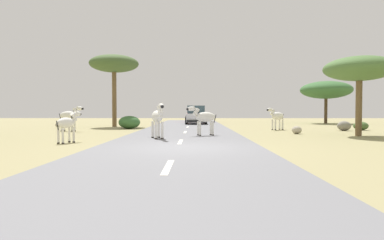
{
  "coord_description": "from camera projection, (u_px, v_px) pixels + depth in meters",
  "views": [
    {
      "loc": [
        0.37,
        -11.47,
        1.34
      ],
      "look_at": [
        0.13,
        9.7,
        0.72
      ],
      "focal_mm": 30.86,
      "sensor_mm": 36.0,
      "label": 1
    }
  ],
  "objects": [
    {
      "name": "zebra_1",
      "position": [
        67.0,
        123.0,
        13.61
      ],
      "size": [
        0.74,
        1.37,
        1.36
      ],
      "rotation": [
        0.0,
        0.0,
        5.91
      ],
      "color": "silver",
      "rests_on": "ground_plane"
    },
    {
      "name": "zebra_3",
      "position": [
        204.0,
        117.0,
        16.94
      ],
      "size": [
        1.58,
        0.82,
        1.56
      ],
      "rotation": [
        0.0,
        0.0,
        1.92
      ],
      "color": "silver",
      "rests_on": "road"
    },
    {
      "name": "tree_4",
      "position": [
        359.0,
        69.0,
        17.15
      ],
      "size": [
        3.6,
        3.6,
        4.14
      ],
      "color": "brown",
      "rests_on": "ground_plane"
    },
    {
      "name": "tree_3",
      "position": [
        326.0,
        90.0,
        33.44
      ],
      "size": [
        5.07,
        5.07,
        4.3
      ],
      "color": "#4C3823",
      "rests_on": "ground_plane"
    },
    {
      "name": "zebra_0",
      "position": [
        158.0,
        117.0,
        15.06
      ],
      "size": [
        0.85,
        1.71,
        1.67
      ],
      "rotation": [
        0.0,
        0.0,
        3.47
      ],
      "color": "silver",
      "rests_on": "road"
    },
    {
      "name": "car_1",
      "position": [
        196.0,
        115.0,
        31.73
      ],
      "size": [
        2.07,
        4.36,
        1.74
      ],
      "rotation": [
        0.0,
        0.0,
        3.16
      ],
      "color": "silver",
      "rests_on": "road"
    },
    {
      "name": "lane_markings",
      "position": [
        176.0,
        151.0,
        10.51
      ],
      "size": [
        0.16,
        56.0,
        0.01
      ],
      "color": "silver",
      "rests_on": "road"
    },
    {
      "name": "bush_2",
      "position": [
        361.0,
        126.0,
        22.23
      ],
      "size": [
        0.97,
        0.87,
        0.58
      ],
      "primitive_type": "ellipsoid",
      "color": "#425B2D",
      "rests_on": "ground_plane"
    },
    {
      "name": "rock_2",
      "position": [
        297.0,
        130.0,
        18.78
      ],
      "size": [
        0.55,
        0.52,
        0.44
      ],
      "primitive_type": "ellipsoid",
      "color": "#A89E8C",
      "rests_on": "ground_plane"
    },
    {
      "name": "rock_0",
      "position": [
        58.0,
        125.0,
        26.37
      ],
      "size": [
        0.47,
        0.37,
        0.37
      ],
      "primitive_type": "ellipsoid",
      "color": "gray",
      "rests_on": "ground_plane"
    },
    {
      "name": "ground_plane",
      "position": [
        185.0,
        149.0,
        11.51
      ],
      "size": [
        90.0,
        90.0,
        0.0
      ],
      "primitive_type": "plane",
      "color": "#998E60"
    },
    {
      "name": "rock_1",
      "position": [
        344.0,
        126.0,
        21.64
      ],
      "size": [
        0.88,
        0.67,
        0.64
      ],
      "primitive_type": "ellipsoid",
      "color": "gray",
      "rests_on": "ground_plane"
    },
    {
      "name": "road",
      "position": [
        178.0,
        148.0,
        11.51
      ],
      "size": [
        6.0,
        64.0,
        0.05
      ],
      "primitive_type": "cube",
      "color": "slate",
      "rests_on": "ground_plane"
    },
    {
      "name": "zebra_4",
      "position": [
        277.0,
        116.0,
        22.53
      ],
      "size": [
        1.48,
        1.14,
        1.58
      ],
      "rotation": [
        0.0,
        0.0,
        2.17
      ],
      "color": "silver",
      "rests_on": "ground_plane"
    },
    {
      "name": "zebra_2",
      "position": [
        69.0,
        116.0,
        21.09
      ],
      "size": [
        1.75,
        0.7,
        1.66
      ],
      "rotation": [
        0.0,
        0.0,
        4.5
      ],
      "color": "silver",
      "rests_on": "ground_plane"
    },
    {
      "name": "car_0",
      "position": [
        195.0,
        115.0,
        37.06
      ],
      "size": [
        2.16,
        4.41,
        1.74
      ],
      "rotation": [
        0.0,
        0.0,
        0.04
      ],
      "color": "red",
      "rests_on": "road"
    },
    {
      "name": "tree_1",
      "position": [
        114.0,
        65.0,
        27.01
      ],
      "size": [
        4.0,
        4.0,
        5.87
      ],
      "color": "brown",
      "rests_on": "ground_plane"
    },
    {
      "name": "bush_3",
      "position": [
        129.0,
        122.0,
        23.94
      ],
      "size": [
        1.57,
        1.41,
        0.94
      ],
      "primitive_type": "ellipsoid",
      "color": "#386633",
      "rests_on": "ground_plane"
    }
  ]
}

